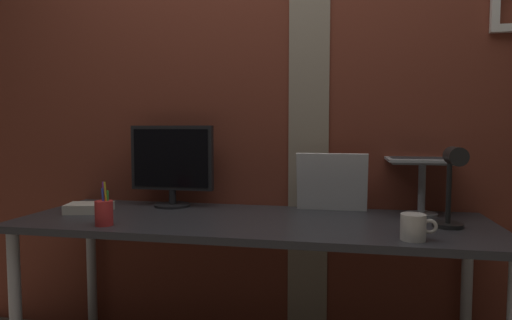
# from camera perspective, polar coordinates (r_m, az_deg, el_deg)

# --- Properties ---
(brick_wall_back) EXTENTS (3.46, 0.16, 2.48)m
(brick_wall_back) POSITION_cam_1_polar(r_m,az_deg,el_deg) (2.27, 2.73, 7.17)
(brick_wall_back) COLOR brown
(brick_wall_back) RESTS_ON ground_plane
(desk) EXTENTS (2.03, 0.69, 0.73)m
(desk) POSITION_cam_1_polar(r_m,az_deg,el_deg) (1.93, -0.59, -9.65)
(desk) COLOR #333338
(desk) RESTS_ON ground_plane
(monitor) EXTENTS (0.42, 0.18, 0.41)m
(monitor) POSITION_cam_1_polar(r_m,az_deg,el_deg) (2.23, -10.93, -0.21)
(monitor) COLOR black
(monitor) RESTS_ON desk
(laptop_stand) EXTENTS (0.28, 0.22, 0.25)m
(laptop_stand) POSITION_cam_1_polar(r_m,az_deg,el_deg) (2.10, 20.87, -2.34)
(laptop_stand) COLOR gray
(laptop_stand) RESTS_ON desk
(laptop) EXTENTS (0.31, 0.32, 0.22)m
(laptop) POSITION_cam_1_polar(r_m,az_deg,el_deg) (2.16, 20.63, 1.51)
(laptop) COLOR #ADB2B7
(laptop) RESTS_ON laptop_stand
(whiteboard_panel) EXTENTS (0.33, 0.07, 0.28)m
(whiteboard_panel) POSITION_cam_1_polar(r_m,az_deg,el_deg) (2.10, 9.86, -2.89)
(whiteboard_panel) COLOR white
(whiteboard_panel) RESTS_ON desk
(desk_lamp) EXTENTS (0.12, 0.20, 0.32)m
(desk_lamp) POSITION_cam_1_polar(r_m,az_deg,el_deg) (1.84, 24.30, -2.27)
(desk_lamp) COLOR black
(desk_lamp) RESTS_ON desk
(pen_cup) EXTENTS (0.07, 0.07, 0.18)m
(pen_cup) POSITION_cam_1_polar(r_m,az_deg,el_deg) (1.88, -19.23, -6.49)
(pen_cup) COLOR red
(pen_cup) RESTS_ON desk
(coffee_mug) EXTENTS (0.13, 0.09, 0.09)m
(coffee_mug) POSITION_cam_1_polar(r_m,az_deg,el_deg) (1.65, 19.92, -8.24)
(coffee_mug) COLOR silver
(coffee_mug) RESTS_ON desk
(paper_clutter_stack) EXTENTS (0.23, 0.19, 0.04)m
(paper_clutter_stack) POSITION_cam_1_polar(r_m,az_deg,el_deg) (2.20, -20.95, -5.85)
(paper_clutter_stack) COLOR silver
(paper_clutter_stack) RESTS_ON desk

